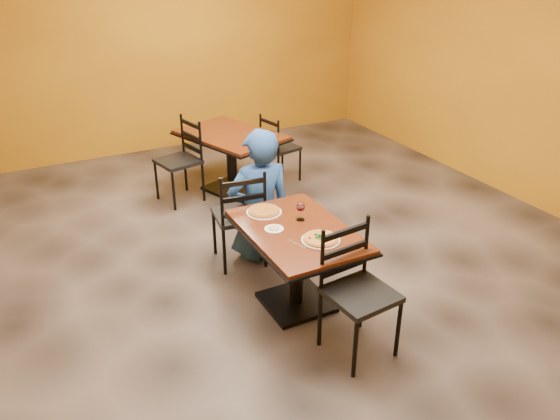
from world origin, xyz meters
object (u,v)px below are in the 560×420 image
diner (259,195)px  pizza_main (321,238)px  chair_second_left (178,162)px  table_second (231,148)px  chair_main_far (239,215)px  chair_main_near (361,295)px  pizza_far (264,211)px  plate_main (321,240)px  plate_far (264,212)px  table_main (297,249)px  chair_second_right (280,148)px  side_plate (274,229)px  wine_glass (301,210)px

diner → pizza_main: 1.18m
chair_second_left → diner: bearing=-2.0°
table_second → chair_main_far: (-0.61, -1.64, -0.06)m
chair_main_near → chair_second_left: 3.32m
chair_main_near → pizza_far: bearing=96.3°
diner → table_second: bearing=-96.9°
diner → plate_main: 1.18m
table_second → plate_far: (-0.58, -2.15, 0.20)m
chair_main_far → pizza_far: size_ratio=3.58×
diner → table_main: bearing=90.8°
table_second → chair_second_right: 0.70m
side_plate → wine_glass: 0.30m
table_second → wine_glass: 2.46m
table_second → pizza_main: size_ratio=5.36×
pizza_far → chair_main_far: bearing=93.3°
chair_second_left → chair_second_right: chair_second_left is taller
chair_main_far → chair_main_near: bearing=107.2°
table_main → chair_second_right: chair_second_right is taller
table_main → chair_second_right: bearing=65.6°
chair_main_far → plate_far: bearing=101.1°
chair_main_near → pizza_far: 1.20m
pizza_main → chair_second_left: bearing=96.0°
table_main → pizza_far: bearing=105.9°
table_second → pizza_far: (-0.58, -2.15, 0.21)m
chair_main_near → plate_main: (-0.06, 0.49, 0.24)m
chair_second_left → plate_far: (0.11, -2.15, 0.25)m
wine_glass → chair_second_left: bearing=97.7°
table_main → chair_second_left: size_ratio=1.23×
table_second → plate_main: size_ratio=4.91×
table_second → chair_second_left: bearing=-180.0°
table_second → chair_second_left: size_ratio=1.52×
pizza_main → pizza_far: bearing=105.8°
chair_second_left → table_second: bearing=77.2°
chair_second_right → wine_glass: wine_glass is taller
table_main → plate_far: 0.46m
plate_far → pizza_far: pizza_far is taller
table_main → plate_main: bearing=-74.5°
pizza_main → table_main: bearing=105.5°
chair_main_near → wine_glass: 0.94m
wine_glass → pizza_far: bearing=129.3°
chair_second_right → plate_far: size_ratio=2.89×
chair_main_near → plate_far: chair_main_near is taller
chair_second_left → wine_glass: bearing=-5.1°
chair_second_right → diner: (-1.07, -1.63, 0.22)m
table_second → pizza_far: bearing=-105.1°
chair_second_right → plate_main: chair_second_right is taller
chair_main_far → diner: 0.29m
chair_second_left → side_plate: 2.48m
chair_main_far → wine_glass: size_ratio=5.56×
plate_far → chair_second_right: bearing=59.4°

